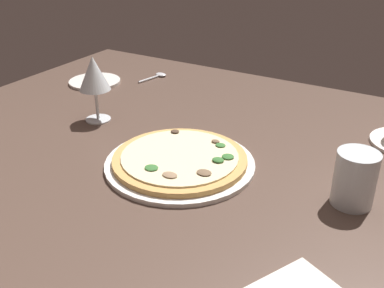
{
  "coord_description": "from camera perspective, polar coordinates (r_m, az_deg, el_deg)",
  "views": [
    {
      "loc": [
        46.41,
        -83.79,
        53.22
      ],
      "look_at": [
        -0.05,
        -5.24,
        7.0
      ],
      "focal_mm": 43.07,
      "sensor_mm": 36.0,
      "label": 1
    }
  ],
  "objects": [
    {
      "name": "side_plate",
      "position": [
        1.52,
        -11.95,
        7.57
      ],
      "size": [
        16.27,
        16.27,
        0.9
      ],
      "primitive_type": "cylinder",
      "color": "silver",
      "rests_on": "dining_table"
    },
    {
      "name": "pizza_main",
      "position": [
        0.99,
        -1.54,
        -2.1
      ],
      "size": [
        32.38,
        32.38,
        3.22
      ],
      "color": "white",
      "rests_on": "dining_table"
    },
    {
      "name": "dining_table",
      "position": [
        1.09,
        1.43,
        -1.28
      ],
      "size": [
        150.0,
        110.0,
        4.0
      ],
      "primitive_type": "cube",
      "color": "brown",
      "rests_on": "ground"
    },
    {
      "name": "water_glass",
      "position": [
        0.9,
        19.45,
        -4.5
      ],
      "size": [
        7.8,
        7.8,
        10.67
      ],
      "color": "silver",
      "rests_on": "dining_table"
    },
    {
      "name": "spoon",
      "position": [
        1.55,
        -4.28,
        8.43
      ],
      "size": [
        4.54,
        11.59,
        1.0
      ],
      "color": "silver",
      "rests_on": "dining_table"
    },
    {
      "name": "wine_glass_far",
      "position": [
        1.2,
        -12.05,
        8.29
      ],
      "size": [
        8.0,
        8.0,
        17.22
      ],
      "color": "silver",
      "rests_on": "dining_table"
    }
  ]
}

